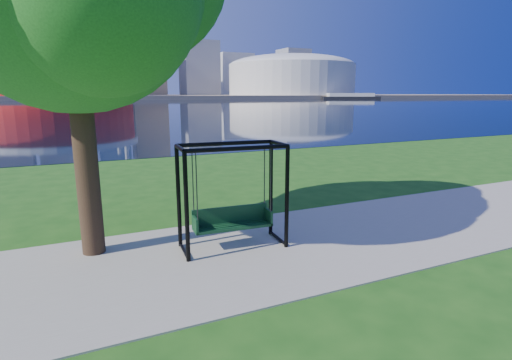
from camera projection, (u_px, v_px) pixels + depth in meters
ground at (248, 243)px, 8.24m from camera, size 900.00×900.00×0.00m
path at (258, 250)px, 7.79m from camera, size 120.00×4.00×0.03m
river at (83, 106)px, 98.76m from camera, size 900.00×180.00×0.02m
far_bank at (73, 97)px, 279.59m from camera, size 900.00×228.00×2.00m
stadium at (52, 72)px, 209.68m from camera, size 83.00×83.00×32.00m
arena at (292, 74)px, 268.67m from camera, size 84.00×84.00×26.56m
skyline at (62, 46)px, 282.33m from camera, size 392.00×66.00×96.50m
swing at (232, 199)px, 7.78m from camera, size 2.09×1.02×2.09m
barge at (350, 96)px, 231.46m from camera, size 34.21×19.73×3.32m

